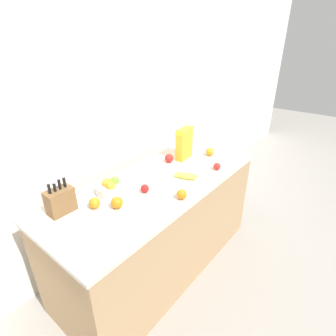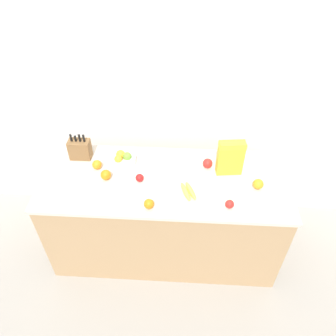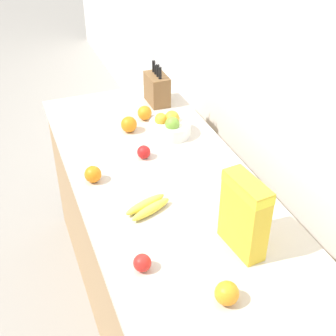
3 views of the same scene
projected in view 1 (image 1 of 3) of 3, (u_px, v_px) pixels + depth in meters
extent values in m
plane|color=gray|center=(160.00, 262.00, 2.53)|extent=(14.00, 14.00, 0.00)
cube|color=silver|center=(105.00, 120.00, 2.30)|extent=(9.00, 0.06, 2.60)
cube|color=tan|center=(160.00, 226.00, 2.34)|extent=(1.93, 0.76, 0.86)
cube|color=beige|center=(159.00, 183.00, 2.14)|extent=(1.96, 0.79, 0.03)
cube|color=brown|center=(60.00, 201.00, 1.72)|extent=(0.18, 0.10, 0.17)
cylinder|color=black|center=(49.00, 189.00, 1.64)|extent=(0.02, 0.02, 0.07)
cube|color=silver|center=(47.00, 181.00, 1.61)|extent=(0.01, 0.00, 0.04)
cylinder|color=black|center=(55.00, 187.00, 1.66)|extent=(0.02, 0.02, 0.05)
cube|color=silver|center=(53.00, 182.00, 1.65)|extent=(0.01, 0.00, 0.02)
cylinder|color=black|center=(59.00, 184.00, 1.68)|extent=(0.02, 0.02, 0.07)
cube|color=silver|center=(58.00, 177.00, 1.66)|extent=(0.01, 0.00, 0.03)
cylinder|color=black|center=(64.00, 182.00, 1.71)|extent=(0.02, 0.02, 0.07)
cube|color=silver|center=(63.00, 176.00, 1.69)|extent=(0.01, 0.00, 0.03)
cube|color=gold|center=(184.00, 144.00, 2.49)|extent=(0.21, 0.10, 0.30)
cube|color=yellow|center=(185.00, 131.00, 2.43)|extent=(0.21, 0.10, 0.04)
cylinder|color=silver|center=(110.00, 189.00, 1.97)|extent=(0.21, 0.21, 0.07)
sphere|color=#6B9E33|center=(115.00, 181.00, 1.97)|extent=(0.07, 0.07, 0.07)
sphere|color=orange|center=(107.00, 183.00, 1.94)|extent=(0.08, 0.08, 0.08)
sphere|color=orange|center=(111.00, 186.00, 1.91)|extent=(0.07, 0.07, 0.07)
ellipsoid|color=yellow|center=(187.00, 175.00, 2.20)|extent=(0.11, 0.20, 0.04)
ellipsoid|color=yellow|center=(185.00, 177.00, 2.16)|extent=(0.10, 0.20, 0.04)
sphere|color=red|center=(169.00, 158.00, 2.45)|extent=(0.08, 0.08, 0.08)
sphere|color=red|center=(217.00, 166.00, 2.31)|extent=(0.06, 0.06, 0.06)
sphere|color=red|center=(145.00, 189.00, 1.97)|extent=(0.06, 0.06, 0.06)
sphere|color=orange|center=(182.00, 194.00, 1.89)|extent=(0.08, 0.08, 0.08)
sphere|color=orange|center=(210.00, 152.00, 2.59)|extent=(0.08, 0.08, 0.08)
sphere|color=orange|center=(117.00, 203.00, 1.79)|extent=(0.08, 0.08, 0.08)
sphere|color=orange|center=(94.00, 203.00, 1.79)|extent=(0.08, 0.08, 0.08)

